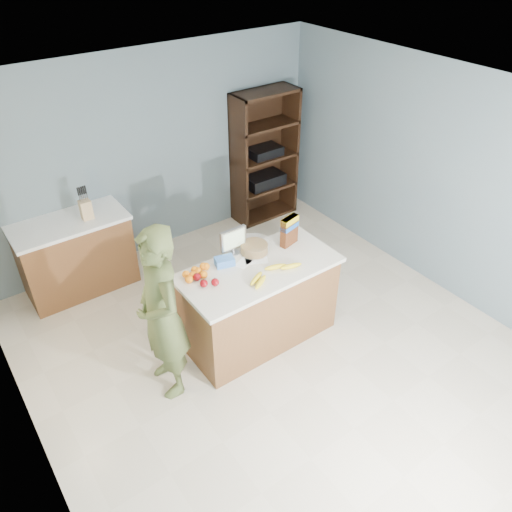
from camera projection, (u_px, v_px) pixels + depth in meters
floor at (276, 352)px, 5.07m from camera, size 4.50×5.00×0.02m
walls at (281, 212)px, 4.12m from camera, size 4.52×5.02×2.51m
counter_peninsula at (259, 306)px, 5.03m from camera, size 1.56×0.76×0.90m
back_cabinet at (76, 255)px, 5.69m from camera, size 1.24×0.62×0.90m
shelving_unit at (262, 158)px, 6.87m from camera, size 0.90×0.40×1.80m
person at (161, 315)px, 4.26m from camera, size 0.45×0.65×1.71m
knife_block at (86, 209)px, 5.41m from camera, size 0.12×0.10×0.31m
envelopes at (251, 261)px, 4.82m from camera, size 0.35×0.25×0.00m
bananas at (271, 273)px, 4.63m from camera, size 0.60×0.24×0.05m
apples at (205, 281)px, 4.52m from camera, size 0.17×0.24×0.07m
oranges at (197, 272)px, 4.62m from camera, size 0.30×0.19×0.07m
blue_carton at (225, 261)px, 4.75m from camera, size 0.20×0.16×0.08m
salad_bowl at (254, 247)px, 4.92m from camera, size 0.30×0.30×0.13m
tv at (233, 240)px, 4.84m from camera, size 0.28×0.12×0.28m
cereal_box at (289, 229)px, 4.97m from camera, size 0.22×0.12×0.31m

